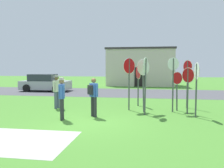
% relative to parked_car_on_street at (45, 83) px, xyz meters
% --- Properties ---
extents(ground_plane, '(80.00, 80.00, 0.00)m').
position_rel_parked_car_on_street_xyz_m(ground_plane, '(6.67, -10.48, -0.69)').
color(ground_plane, '#47842D').
extents(street_asphalt, '(60.00, 6.40, 0.01)m').
position_rel_parked_car_on_street_xyz_m(street_asphalt, '(6.67, -0.21, -0.68)').
color(street_asphalt, '#4C4C51').
rests_on(street_asphalt, ground).
extents(concrete_path, '(3.20, 2.40, 0.01)m').
position_rel_parked_car_on_street_xyz_m(concrete_path, '(5.29, -13.12, -0.69)').
color(concrete_path, '#ADAAA3').
rests_on(concrete_path, ground).
extents(building_background, '(7.67, 3.98, 4.28)m').
position_rel_parked_car_on_street_xyz_m(building_background, '(8.19, 7.59, 1.46)').
color(building_background, beige).
rests_on(building_background, ground).
extents(parked_car_on_street, '(4.32, 2.06, 1.51)m').
position_rel_parked_car_on_street_xyz_m(parked_car_on_street, '(0.00, 0.00, 0.00)').
color(parked_car_on_street, '#A5A8AD').
rests_on(parked_car_on_street, ground).
extents(stop_sign_nearest, '(0.08, 0.74, 2.37)m').
position_rel_parked_car_on_street_xyz_m(stop_sign_nearest, '(11.10, -9.06, 0.92)').
color(stop_sign_nearest, '#474C4C').
rests_on(stop_sign_nearest, ground).
extents(stop_sign_low_front, '(0.22, 0.65, 2.60)m').
position_rel_parked_car_on_street_xyz_m(stop_sign_low_front, '(8.94, -8.85, 1.05)').
color(stop_sign_low_front, '#474C4C').
rests_on(stop_sign_low_front, ground).
extents(stop_sign_leaning_left, '(0.56, 0.34, 1.93)m').
position_rel_parked_car_on_street_xyz_m(stop_sign_leaning_left, '(10.49, -7.57, 0.60)').
color(stop_sign_leaning_left, '#474C4C').
rests_on(stop_sign_leaning_left, ground).
extents(stop_sign_leaning_right, '(0.56, 0.28, 2.61)m').
position_rel_parked_car_on_street_xyz_m(stop_sign_leaning_right, '(10.24, -7.99, 1.03)').
color(stop_sign_leaning_right, '#474C4C').
rests_on(stop_sign_leaning_right, ground).
extents(stop_sign_tallest, '(0.47, 0.56, 2.14)m').
position_rel_parked_car_on_street_xyz_m(stop_sign_tallest, '(10.89, -8.25, 0.76)').
color(stop_sign_tallest, '#474C4C').
rests_on(stop_sign_tallest, ground).
extents(stop_sign_center_cluster, '(0.30, 0.76, 2.29)m').
position_rel_parked_car_on_street_xyz_m(stop_sign_center_cluster, '(8.53, -6.51, 0.88)').
color(stop_sign_center_cluster, '#474C4C').
rests_on(stop_sign_center_cluster, ground).
extents(stop_sign_rear_left, '(0.59, 0.58, 2.54)m').
position_rel_parked_car_on_street_xyz_m(stop_sign_rear_left, '(8.84, -8.21, 1.06)').
color(stop_sign_rear_left, '#474C4C').
rests_on(stop_sign_rear_left, ground).
extents(stop_sign_rear_right, '(0.54, 0.61, 2.61)m').
position_rel_parked_car_on_street_xyz_m(stop_sign_rear_right, '(8.14, -7.84, 1.11)').
color(stop_sign_rear_right, '#474C4C').
rests_on(stop_sign_rear_right, ground).
extents(stop_sign_far_back, '(0.38, 0.56, 2.52)m').
position_rel_parked_car_on_street_xyz_m(stop_sign_far_back, '(11.11, -6.75, 1.00)').
color(stop_sign_far_back, '#474C4C').
rests_on(stop_sign_far_back, ground).
extents(person_on_left, '(0.31, 0.55, 1.74)m').
position_rel_parked_car_on_street_xyz_m(person_on_left, '(5.58, -10.33, 0.30)').
color(person_on_left, '#2D2D33').
rests_on(person_on_left, ground).
extents(person_in_blue, '(0.32, 0.55, 1.74)m').
position_rel_parked_car_on_street_xyz_m(person_in_blue, '(4.38, -7.93, 0.30)').
color(person_in_blue, '#4C5670').
rests_on(person_in_blue, ground).
extents(person_in_teal, '(0.48, 0.48, 1.69)m').
position_rel_parked_car_on_street_xyz_m(person_in_teal, '(6.73, -9.60, 0.29)').
color(person_in_teal, '#2D2D33').
rests_on(person_in_teal, ground).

